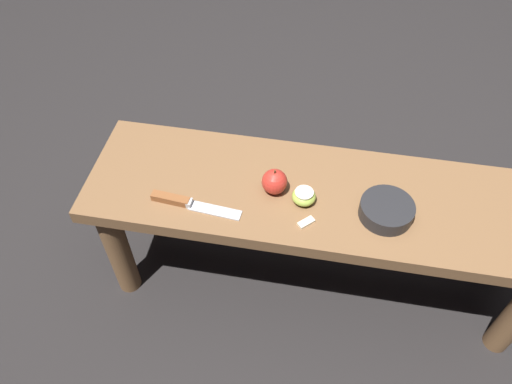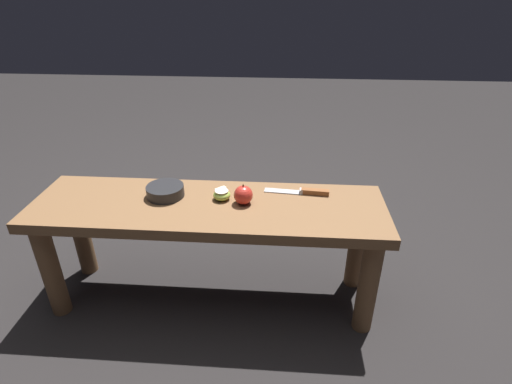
{
  "view_description": "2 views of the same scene",
  "coord_description": "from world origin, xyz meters",
  "px_view_note": "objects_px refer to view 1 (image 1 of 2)",
  "views": [
    {
      "loc": [
        -0.02,
        -0.88,
        1.46
      ],
      "look_at": [
        -0.17,
        -0.05,
        0.47
      ],
      "focal_mm": 35.0,
      "sensor_mm": 36.0,
      "label": 1
    },
    {
      "loc": [
        -0.26,
        1.23,
        1.17
      ],
      "look_at": [
        -0.17,
        -0.05,
        0.47
      ],
      "focal_mm": 28.0,
      "sensor_mm": 36.0,
      "label": 2
    }
  ],
  "objects_px": {
    "knife": "(183,202)",
    "apple_cut": "(304,196)",
    "bowl": "(387,210)",
    "wooden_bench": "(319,213)",
    "apple_whole": "(274,182)"
  },
  "relations": [
    {
      "from": "apple_whole",
      "to": "apple_cut",
      "type": "height_order",
      "value": "apple_whole"
    },
    {
      "from": "apple_cut",
      "to": "bowl",
      "type": "distance_m",
      "value": 0.21
    },
    {
      "from": "apple_whole",
      "to": "knife",
      "type": "bearing_deg",
      "value": -158.62
    },
    {
      "from": "wooden_bench",
      "to": "apple_whole",
      "type": "distance_m",
      "value": 0.18
    },
    {
      "from": "wooden_bench",
      "to": "knife",
      "type": "distance_m",
      "value": 0.38
    },
    {
      "from": "apple_cut",
      "to": "bowl",
      "type": "xyz_separation_m",
      "value": [
        0.21,
        -0.01,
        0.0
      ]
    },
    {
      "from": "knife",
      "to": "apple_cut",
      "type": "xyz_separation_m",
      "value": [
        0.31,
        0.07,
        0.01
      ]
    },
    {
      "from": "wooden_bench",
      "to": "apple_whole",
      "type": "height_order",
      "value": "apple_whole"
    },
    {
      "from": "bowl",
      "to": "apple_cut",
      "type": "bearing_deg",
      "value": 177.2
    },
    {
      "from": "wooden_bench",
      "to": "knife",
      "type": "height_order",
      "value": "knife"
    },
    {
      "from": "apple_whole",
      "to": "apple_cut",
      "type": "relative_size",
      "value": 1.22
    },
    {
      "from": "apple_whole",
      "to": "bowl",
      "type": "relative_size",
      "value": 0.56
    },
    {
      "from": "wooden_bench",
      "to": "bowl",
      "type": "bearing_deg",
      "value": -15.39
    },
    {
      "from": "knife",
      "to": "apple_whole",
      "type": "bearing_deg",
      "value": 26.65
    },
    {
      "from": "apple_whole",
      "to": "bowl",
      "type": "xyz_separation_m",
      "value": [
        0.3,
        -0.03,
        -0.01
      ]
    }
  ]
}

